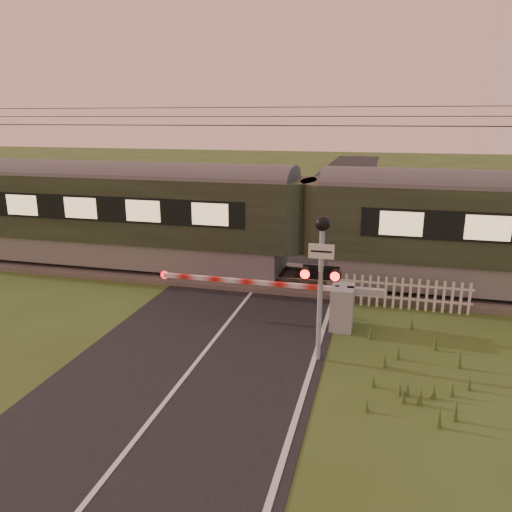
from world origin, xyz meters
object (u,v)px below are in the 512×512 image
(train, at_px, (307,222))
(boom_gate, at_px, (333,304))
(picket_fence, at_px, (402,293))
(crossing_signal, at_px, (321,263))

(train, distance_m, boom_gate, 4.33)
(train, height_order, boom_gate, train)
(boom_gate, distance_m, picket_fence, 2.73)
(train, xyz_separation_m, boom_gate, (1.37, -3.82, -1.52))
(train, height_order, picket_fence, train)
(boom_gate, distance_m, crossing_signal, 2.77)
(boom_gate, bearing_deg, picket_fence, 45.04)
(boom_gate, height_order, crossing_signal, crossing_signal)
(crossing_signal, distance_m, picket_fence, 4.94)
(boom_gate, relative_size, picket_fence, 1.59)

